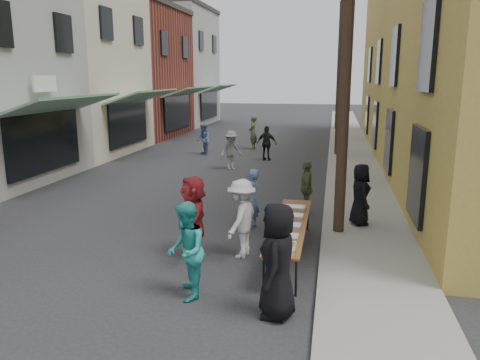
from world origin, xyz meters
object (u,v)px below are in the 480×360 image
at_px(catering_tray_sausage, 282,249).
at_px(guest_front_c, 186,251).
at_px(utility_pole_near, 347,46).
at_px(guest_front_a, 278,261).
at_px(serving_table, 290,225).
at_px(utility_pole_mid, 341,62).
at_px(server, 360,194).
at_px(utility_pole_far, 339,67).

relative_size(catering_tray_sausage, guest_front_c, 0.29).
bearing_deg(utility_pole_near, guest_front_a, -103.25).
height_order(utility_pole_near, serving_table, utility_pole_near).
xyz_separation_m(catering_tray_sausage, guest_front_a, (0.04, -0.97, 0.16)).
distance_m(utility_pole_mid, serving_table, 14.23).
bearing_deg(guest_front_c, serving_table, 128.08).
relative_size(serving_table, guest_front_c, 2.30).
relative_size(serving_table, server, 2.53).
bearing_deg(utility_pole_near, catering_tray_sausage, -107.58).
bearing_deg(utility_pole_mid, catering_tray_sausage, -93.93).
height_order(utility_pole_mid, catering_tray_sausage, utility_pole_mid).
bearing_deg(serving_table, guest_front_a, -89.09).
relative_size(utility_pole_mid, serving_table, 2.25).
bearing_deg(guest_front_c, utility_pole_near, 129.26).
height_order(utility_pole_near, guest_front_a, utility_pole_near).
relative_size(utility_pole_far, guest_front_a, 4.73).
height_order(utility_pole_far, guest_front_c, utility_pole_far).
relative_size(utility_pole_near, catering_tray_sausage, 18.00).
distance_m(utility_pole_near, utility_pole_mid, 12.00).
bearing_deg(utility_pole_near, guest_front_c, -123.81).
relative_size(utility_pole_far, catering_tray_sausage, 18.00).
bearing_deg(guest_front_a, utility_pole_far, 179.68).
height_order(utility_pole_mid, server, utility_pole_mid).
relative_size(utility_pole_mid, server, 5.70).
distance_m(utility_pole_far, catering_tray_sausage, 27.60).
bearing_deg(utility_pole_far, utility_pole_mid, -90.00).
bearing_deg(utility_pole_mid, guest_front_a, -93.55).
bearing_deg(utility_pole_mid, utility_pole_near, -90.00).
bearing_deg(catering_tray_sausage, server, 68.48).
height_order(catering_tray_sausage, guest_front_c, guest_front_c).
distance_m(guest_front_a, server, 5.19).
bearing_deg(guest_front_c, server, 128.61).
bearing_deg(utility_pole_far, utility_pole_near, -90.00).
xyz_separation_m(utility_pole_mid, serving_table, (-1.05, -13.68, -3.79)).
bearing_deg(utility_pole_mid, guest_front_c, -99.44).
bearing_deg(utility_pole_far, catering_tray_sausage, -92.21).
bearing_deg(utility_pole_near, utility_pole_far, 90.00).
distance_m(utility_pole_mid, guest_front_c, 16.58).
distance_m(utility_pole_far, serving_table, 25.98).
xyz_separation_m(utility_pole_far, serving_table, (-1.05, -25.68, -3.79)).
bearing_deg(utility_pole_mid, utility_pole_far, 90.00).
distance_m(utility_pole_near, utility_pole_far, 24.00).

